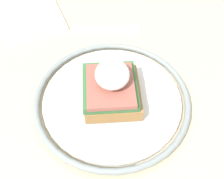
# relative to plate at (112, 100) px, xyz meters

# --- Properties ---
(dining_table) EXTENTS (1.11, 0.76, 0.76)m
(dining_table) POSITION_rel_plate_xyz_m (0.01, 0.01, -0.12)
(dining_table) COLOR #C6B28E
(dining_table) RESTS_ON ground_plane
(plate) EXTENTS (0.25, 0.25, 0.02)m
(plate) POSITION_rel_plate_xyz_m (0.00, 0.00, 0.00)
(plate) COLOR silver
(plate) RESTS_ON dining_table
(sandwich) EXTENTS (0.12, 0.09, 0.07)m
(sandwich) POSITION_rel_plate_xyz_m (0.00, -0.00, 0.04)
(sandwich) COLOR #9E703D
(sandwich) RESTS_ON plate
(fork) EXTENTS (0.03, 0.14, 0.00)m
(fork) POSITION_rel_plate_xyz_m (-0.18, 0.01, -0.01)
(fork) COLOR silver
(fork) RESTS_ON dining_table
(napkin) EXTENTS (0.17, 0.16, 0.01)m
(napkin) POSITION_rel_plate_xyz_m (-0.23, -0.16, -0.00)
(napkin) COLOR white
(napkin) RESTS_ON dining_table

